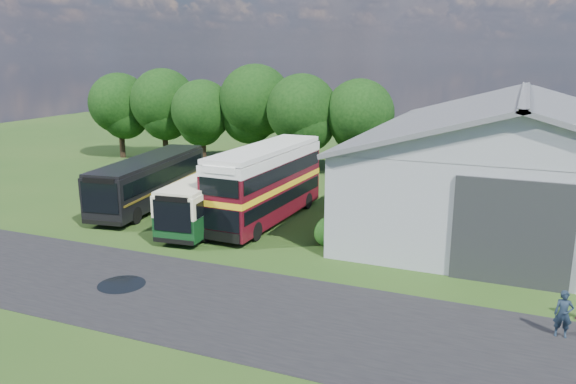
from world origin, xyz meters
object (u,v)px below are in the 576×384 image
at_px(storage_shed, 519,155).
at_px(bus_dark_single, 150,180).
at_px(bus_green_single, 215,196).
at_px(bus_maroon_double, 266,184).
at_px(visitor_a, 563,315).

distance_m(storage_shed, bus_dark_single, 24.82).
height_order(bus_green_single, bus_maroon_double, bus_maroon_double).
bearing_deg(bus_green_single, bus_maroon_double, 18.60).
distance_m(bus_green_single, bus_dark_single, 6.42).
distance_m(bus_maroon_double, bus_dark_single, 9.16).
distance_m(bus_maroon_double, visitor_a, 19.34).
xyz_separation_m(storage_shed, bus_maroon_double, (-14.66, -6.98, -1.76)).
bearing_deg(storage_shed, bus_green_single, -154.75).
relative_size(bus_green_single, visitor_a, 6.28).
bearing_deg(bus_dark_single, bus_maroon_double, -9.89).
xyz_separation_m(bus_green_single, bus_maroon_double, (2.93, 1.31, 0.75)).
height_order(bus_maroon_double, bus_dark_single, bus_maroon_double).
bearing_deg(visitor_a, bus_maroon_double, 149.25).
xyz_separation_m(bus_maroon_double, bus_dark_single, (-9.14, 0.32, -0.60)).
bearing_deg(bus_dark_single, bus_green_single, -22.62).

